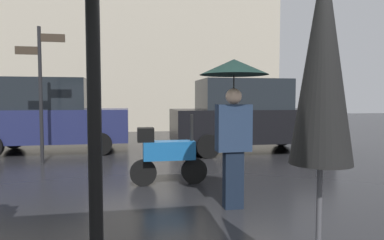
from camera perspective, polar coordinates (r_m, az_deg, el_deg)
name	(u,v)px	position (r m, az deg, el deg)	size (l,w,h in m)	color
folded_patio_umbrella_near	(322,71)	(2.36, 21.17, 7.66)	(0.49, 0.49, 2.47)	black
pedestrian_with_umbrella	(234,95)	(4.60, 7.07, 4.27)	(0.93, 0.93, 2.04)	black
parked_scooter	(166,154)	(5.92, -4.35, -5.68)	(1.36, 0.32, 1.23)	black
parked_car_left	(247,116)	(9.81, 9.29, 0.67)	(4.41, 2.00, 2.06)	black
parked_car_right	(52,116)	(10.42, -22.67, 0.66)	(4.16, 1.99, 2.09)	#1E234C
street_signpost	(41,82)	(8.53, -24.24, 5.96)	(1.08, 0.08, 3.16)	black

